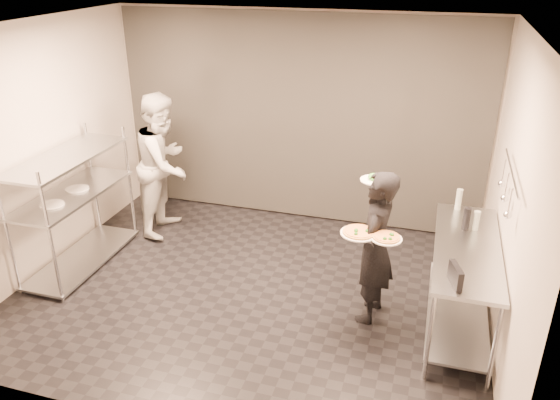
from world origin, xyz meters
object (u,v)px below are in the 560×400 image
(prep_counter, at_px, (463,272))
(waiter, at_px, (374,248))
(bottle_dark, at_px, (466,219))
(chef, at_px, (164,164))
(bottle_green, at_px, (459,199))
(pass_rack, at_px, (74,204))
(pizza_plate_far, at_px, (386,237))
(bottle_clear, at_px, (476,221))
(pizza_plate_near, at_px, (359,232))
(salad_plate, at_px, (374,178))
(pos_monitor, at_px, (456,276))

(prep_counter, xyz_separation_m, waiter, (-0.86, -0.07, 0.17))
(bottle_dark, bearing_deg, waiter, -154.18)
(chef, relative_size, bottle_green, 8.15)
(waiter, bearing_deg, pass_rack, -83.78)
(waiter, bearing_deg, pizza_plate_far, 32.35)
(pass_rack, xyz_separation_m, waiter, (3.47, -0.07, 0.03))
(pizza_plate_far, height_order, bottle_green, bottle_green)
(bottle_green, bearing_deg, bottle_clear, -69.65)
(pizza_plate_near, height_order, bottle_dark, bottle_dark)
(prep_counter, bearing_deg, bottle_dark, 94.20)
(salad_plate, xyz_separation_m, bottle_clear, (1.02, 0.07, -0.36))
(prep_counter, bearing_deg, pizza_plate_near, -163.20)
(prep_counter, relative_size, salad_plate, 6.41)
(pizza_plate_near, xyz_separation_m, bottle_green, (0.89, 1.10, -0.03))
(pass_rack, xyz_separation_m, bottle_dark, (4.31, 0.33, 0.27))
(salad_plate, distance_m, bottle_dark, 0.99)
(chef, height_order, pizza_plate_near, chef)
(prep_counter, bearing_deg, chef, 163.58)
(pizza_plate_near, bearing_deg, waiter, 59.63)
(bottle_green, bearing_deg, bottle_dark, -81.24)
(salad_plate, bearing_deg, waiter, -75.59)
(salad_plate, bearing_deg, pos_monitor, -50.36)
(waiter, xyz_separation_m, bottle_dark, (0.83, 0.40, 0.24))
(bottle_green, relative_size, bottle_clear, 1.12)
(pos_monitor, xyz_separation_m, bottle_green, (0.02, 1.52, 0.03))
(chef, bearing_deg, pass_rack, 149.23)
(pass_rack, xyz_separation_m, salad_plate, (3.38, 0.28, 0.61))
(waiter, distance_m, pizza_plate_near, 0.37)
(pos_monitor, relative_size, bottle_dark, 1.04)
(salad_plate, relative_size, bottle_green, 1.23)
(prep_counter, height_order, bottle_green, bottle_green)
(pizza_plate_near, bearing_deg, chef, 152.98)
(waiter, bearing_deg, bottle_dark, 123.18)
(chef, relative_size, bottle_dark, 7.88)
(chef, distance_m, pos_monitor, 4.04)
(salad_plate, bearing_deg, pass_rack, -175.28)
(waiter, relative_size, chef, 0.86)
(pass_rack, relative_size, bottle_dark, 6.78)
(chef, bearing_deg, waiter, -114.36)
(pizza_plate_near, distance_m, pos_monitor, 0.97)
(prep_counter, distance_m, pizza_plate_far, 0.92)
(chef, distance_m, bottle_green, 3.65)
(pass_rack, height_order, salad_plate, pass_rack)
(pizza_plate_far, bearing_deg, prep_counter, 24.49)
(pizza_plate_near, height_order, pizza_plate_far, pizza_plate_far)
(waiter, xyz_separation_m, chef, (-2.87, 1.17, 0.13))
(bottle_clear, distance_m, bottle_dark, 0.10)
(waiter, bearing_deg, pos_monitor, 55.99)
(salad_plate, height_order, pos_monitor, salad_plate)
(prep_counter, relative_size, pos_monitor, 7.32)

